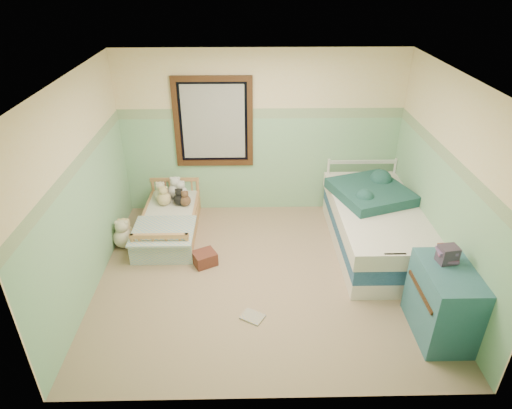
{
  "coord_description": "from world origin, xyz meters",
  "views": [
    {
      "loc": [
        -0.2,
        -4.48,
        3.56
      ],
      "look_at": [
        -0.1,
        0.35,
        0.85
      ],
      "focal_mm": 30.92,
      "sensor_mm": 36.0,
      "label": 1
    }
  ],
  "objects_px": {
    "red_pillow": "(205,258)",
    "floor_book": "(253,317)",
    "toddler_bed_frame": "(170,227)",
    "twin_bed_frame": "(374,241)",
    "plush_floor_tan": "(125,234)",
    "dresser": "(443,302)",
    "plush_floor_cream": "(124,238)"
  },
  "relations": [
    {
      "from": "toddler_bed_frame",
      "to": "twin_bed_frame",
      "type": "height_order",
      "value": "twin_bed_frame"
    },
    {
      "from": "plush_floor_tan",
      "to": "red_pillow",
      "type": "bearing_deg",
      "value": -24.7
    },
    {
      "from": "toddler_bed_frame",
      "to": "plush_floor_tan",
      "type": "bearing_deg",
      "value": -157.65
    },
    {
      "from": "floor_book",
      "to": "twin_bed_frame",
      "type": "bearing_deg",
      "value": 69.05
    },
    {
      "from": "toddler_bed_frame",
      "to": "twin_bed_frame",
      "type": "xyz_separation_m",
      "value": [
        2.91,
        -0.45,
        0.01
      ]
    },
    {
      "from": "twin_bed_frame",
      "to": "red_pillow",
      "type": "relative_size",
      "value": 7.61
    },
    {
      "from": "dresser",
      "to": "floor_book",
      "type": "height_order",
      "value": "dresser"
    },
    {
      "from": "plush_floor_cream",
      "to": "toddler_bed_frame",
      "type": "bearing_deg",
      "value": 30.3
    },
    {
      "from": "twin_bed_frame",
      "to": "toddler_bed_frame",
      "type": "bearing_deg",
      "value": 171.15
    },
    {
      "from": "plush_floor_cream",
      "to": "twin_bed_frame",
      "type": "bearing_deg",
      "value": -1.74
    },
    {
      "from": "plush_floor_tan",
      "to": "floor_book",
      "type": "bearing_deg",
      "value": -41.1
    },
    {
      "from": "toddler_bed_frame",
      "to": "dresser",
      "type": "height_order",
      "value": "dresser"
    },
    {
      "from": "red_pillow",
      "to": "dresser",
      "type": "bearing_deg",
      "value": -25.83
    },
    {
      "from": "toddler_bed_frame",
      "to": "plush_floor_cream",
      "type": "distance_m",
      "value": 0.69
    },
    {
      "from": "floor_book",
      "to": "dresser",
      "type": "bearing_deg",
      "value": 23.86
    },
    {
      "from": "red_pillow",
      "to": "floor_book",
      "type": "bearing_deg",
      "value": -58.73
    },
    {
      "from": "toddler_bed_frame",
      "to": "floor_book",
      "type": "height_order",
      "value": "toddler_bed_frame"
    },
    {
      "from": "plush_floor_tan",
      "to": "floor_book",
      "type": "height_order",
      "value": "plush_floor_tan"
    },
    {
      "from": "red_pillow",
      "to": "floor_book",
      "type": "distance_m",
      "value": 1.2
    },
    {
      "from": "dresser",
      "to": "red_pillow",
      "type": "distance_m",
      "value": 2.92
    },
    {
      "from": "plush_floor_cream",
      "to": "plush_floor_tan",
      "type": "height_order",
      "value": "plush_floor_cream"
    },
    {
      "from": "toddler_bed_frame",
      "to": "dresser",
      "type": "bearing_deg",
      "value": -32.69
    },
    {
      "from": "toddler_bed_frame",
      "to": "floor_book",
      "type": "relative_size",
      "value": 6.2
    },
    {
      "from": "plush_floor_tan",
      "to": "dresser",
      "type": "bearing_deg",
      "value": -25.49
    },
    {
      "from": "plush_floor_tan",
      "to": "dresser",
      "type": "distance_m",
      "value": 4.2
    },
    {
      "from": "red_pillow",
      "to": "floor_book",
      "type": "height_order",
      "value": "red_pillow"
    },
    {
      "from": "red_pillow",
      "to": "floor_book",
      "type": "relative_size",
      "value": 1.15
    },
    {
      "from": "plush_floor_cream",
      "to": "dresser",
      "type": "height_order",
      "value": "dresser"
    },
    {
      "from": "twin_bed_frame",
      "to": "red_pillow",
      "type": "distance_m",
      "value": 2.36
    },
    {
      "from": "dresser",
      "to": "toddler_bed_frame",
      "type": "bearing_deg",
      "value": 147.31
    },
    {
      "from": "dresser",
      "to": "floor_book",
      "type": "distance_m",
      "value": 2.05
    },
    {
      "from": "plush_floor_tan",
      "to": "twin_bed_frame",
      "type": "xyz_separation_m",
      "value": [
        3.5,
        -0.21,
        -0.02
      ]
    }
  ]
}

